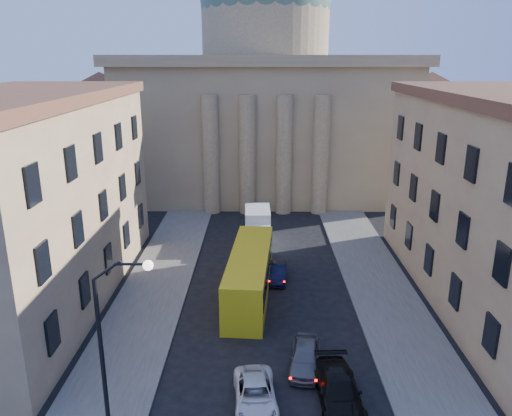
{
  "coord_description": "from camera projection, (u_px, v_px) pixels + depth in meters",
  "views": [
    {
      "loc": [
        -0.57,
        -10.92,
        16.85
      ],
      "look_at": [
        -0.83,
        17.18,
        8.29
      ],
      "focal_mm": 35.0,
      "sensor_mm": 36.0,
      "label": 1
    }
  ],
  "objects": [
    {
      "name": "church",
      "position": [
        265.0,
        96.0,
        64.95
      ],
      "size": [
        68.02,
        28.76,
        36.6
      ],
      "color": "#866C52",
      "rests_on": "ground"
    },
    {
      "name": "sidewalk_left",
      "position": [
        139.0,
        324.0,
        32.62
      ],
      "size": [
        5.0,
        60.0,
        0.15
      ],
      "primitive_type": "cube",
      "color": "#504D49",
      "rests_on": "ground"
    },
    {
      "name": "street_lamp",
      "position": [
        112.0,
        336.0,
        21.52
      ],
      "size": [
        2.62,
        0.44,
        8.83
      ],
      "color": "black",
      "rests_on": "ground"
    },
    {
      "name": "car_right_mid",
      "position": [
        339.0,
        391.0,
        25.06
      ],
      "size": [
        2.32,
        5.25,
        1.5
      ],
      "primitive_type": "imported",
      "rotation": [
        0.0,
        0.0,
        0.04
      ],
      "color": "black",
      "rests_on": "ground"
    },
    {
      "name": "box_truck",
      "position": [
        258.0,
        229.0,
        46.36
      ],
      "size": [
        2.4,
        5.84,
        3.18
      ],
      "rotation": [
        0.0,
        0.0,
        0.02
      ],
      "color": "silver",
      "rests_on": "ground"
    },
    {
      "name": "building_left",
      "position": [
        22.0,
        199.0,
        34.38
      ],
      "size": [
        11.6,
        26.6,
        14.7
      ],
      "color": "tan",
      "rests_on": "ground"
    },
    {
      "name": "car_left_mid",
      "position": [
        255.0,
        395.0,
        24.95
      ],
      "size": [
        2.46,
        4.69,
        1.26
      ],
      "primitive_type": "imported",
      "rotation": [
        0.0,
        0.0,
        0.08
      ],
      "color": "silver",
      "rests_on": "ground"
    },
    {
      "name": "city_bus",
      "position": [
        250.0,
        273.0,
        36.21
      ],
      "size": [
        3.54,
        12.01,
        3.34
      ],
      "rotation": [
        0.0,
        0.0,
        -0.07
      ],
      "color": "gold",
      "rests_on": "ground"
    },
    {
      "name": "car_right_far",
      "position": [
        305.0,
        357.0,
        27.97
      ],
      "size": [
        2.23,
        4.36,
        1.42
      ],
      "primitive_type": "imported",
      "rotation": [
        0.0,
        0.0,
        -0.14
      ],
      "color": "#54555A",
      "rests_on": "ground"
    },
    {
      "name": "sidewalk_right",
      "position": [
        399.0,
        325.0,
        32.48
      ],
      "size": [
        5.0,
        60.0,
        0.15
      ],
      "primitive_type": "cube",
      "color": "#504D49",
      "rests_on": "ground"
    },
    {
      "name": "car_right_distant",
      "position": [
        278.0,
        273.0,
        39.07
      ],
      "size": [
        1.53,
        3.77,
        1.22
      ],
      "primitive_type": "imported",
      "rotation": [
        0.0,
        0.0,
        -0.07
      ],
      "color": "black",
      "rests_on": "ground"
    }
  ]
}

